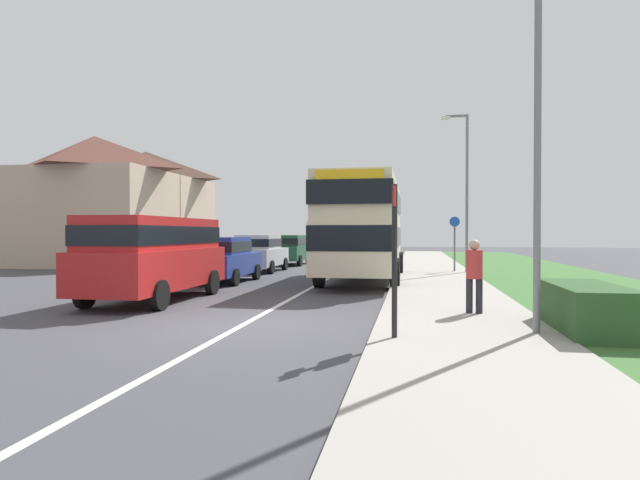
# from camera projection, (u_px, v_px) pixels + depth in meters

# --- Properties ---
(ground_plane) EXTENTS (120.00, 120.00, 0.00)m
(ground_plane) POSITION_uv_depth(u_px,v_px,m) (241.00, 326.00, 10.46)
(ground_plane) COLOR #424247
(lane_marking_centre) EXTENTS (0.14, 60.00, 0.01)m
(lane_marking_centre) POSITION_uv_depth(u_px,v_px,m) (315.00, 286.00, 18.34)
(lane_marking_centre) COLOR silver
(lane_marking_centre) RESTS_ON ground_plane
(pavement_near_side) EXTENTS (3.20, 68.00, 0.12)m
(pavement_near_side) POSITION_uv_depth(u_px,v_px,m) (444.00, 293.00, 15.66)
(pavement_near_side) COLOR #9E998E
(pavement_near_side) RESTS_ON ground_plane
(grass_verge_seaward) EXTENTS (6.00, 68.00, 0.08)m
(grass_verge_seaward) POSITION_uv_depth(u_px,v_px,m) (603.00, 297.00, 14.92)
(grass_verge_seaward) COLOR #3D6B33
(grass_verge_seaward) RESTS_ON ground_plane
(roadside_hedge) EXTENTS (1.10, 2.69, 0.90)m
(roadside_hedge) POSITION_uv_depth(u_px,v_px,m) (586.00, 310.00, 9.44)
(roadside_hedge) COLOR #2D5128
(roadside_hedge) RESTS_ON ground_plane
(double_decker_bus) EXTENTS (2.80, 9.64, 3.70)m
(double_decker_bus) POSITION_uv_depth(u_px,v_px,m) (364.00, 224.00, 20.20)
(double_decker_bus) COLOR beige
(double_decker_bus) RESTS_ON ground_plane
(parked_van_red) EXTENTS (2.11, 5.36, 2.21)m
(parked_van_red) POSITION_uv_depth(u_px,v_px,m) (155.00, 251.00, 14.28)
(parked_van_red) COLOR #B21E1E
(parked_van_red) RESTS_ON ground_plane
(parked_car_blue) EXTENTS (2.01, 4.15, 1.65)m
(parked_car_blue) POSITION_uv_depth(u_px,v_px,m) (222.00, 258.00, 19.59)
(parked_car_blue) COLOR navy
(parked_car_blue) RESTS_ON ground_plane
(parked_car_silver) EXTENTS (1.96, 4.12, 1.71)m
(parked_car_silver) POSITION_uv_depth(u_px,v_px,m) (259.00, 252.00, 24.94)
(parked_car_silver) COLOR #B7B7BC
(parked_car_silver) RESTS_ON ground_plane
(parked_car_dark_green) EXTENTS (1.91, 4.00, 1.68)m
(parked_car_dark_green) POSITION_uv_depth(u_px,v_px,m) (289.00, 249.00, 30.29)
(parked_car_dark_green) COLOR #19472D
(parked_car_dark_green) RESTS_ON ground_plane
(pedestrian_at_stop) EXTENTS (0.34, 0.34, 1.67)m
(pedestrian_at_stop) POSITION_uv_depth(u_px,v_px,m) (474.00, 273.00, 11.30)
(pedestrian_at_stop) COLOR #23232D
(pedestrian_at_stop) RESTS_ON ground_plane
(bus_stop_sign) EXTENTS (0.09, 0.52, 2.60)m
(bus_stop_sign) POSITION_uv_depth(u_px,v_px,m) (395.00, 250.00, 8.70)
(bus_stop_sign) COLOR black
(bus_stop_sign) RESTS_ON ground_plane
(cycle_route_sign) EXTENTS (0.44, 0.08, 2.52)m
(cycle_route_sign) POSITION_uv_depth(u_px,v_px,m) (455.00, 242.00, 23.65)
(cycle_route_sign) COLOR slate
(cycle_route_sign) RESTS_ON ground_plane
(street_lamp_near) EXTENTS (1.14, 0.20, 7.56)m
(street_lamp_near) POSITION_uv_depth(u_px,v_px,m) (531.00, 84.00, 9.09)
(street_lamp_near) COLOR slate
(street_lamp_near) RESTS_ON ground_plane
(street_lamp_mid) EXTENTS (1.14, 0.20, 6.89)m
(street_lamp_mid) POSITION_uv_depth(u_px,v_px,m) (464.00, 182.00, 23.10)
(street_lamp_mid) COLOR slate
(street_lamp_mid) RESTS_ON ground_plane
(house_terrace_far_side) EXTENTS (7.30, 11.35, 7.06)m
(house_terrace_far_side) POSITION_uv_depth(u_px,v_px,m) (123.00, 204.00, 32.01)
(house_terrace_far_side) COLOR #C1A88E
(house_terrace_far_side) RESTS_ON ground_plane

